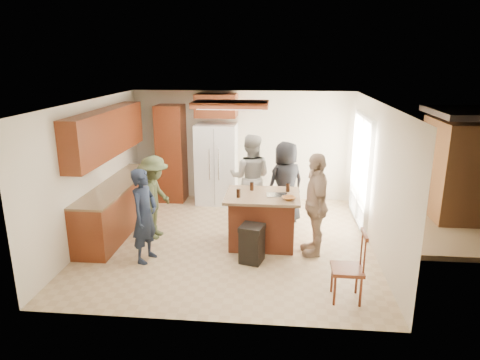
# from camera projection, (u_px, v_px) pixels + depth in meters

# --- Properties ---
(room_shell) EXTENTS (8.00, 5.20, 5.00)m
(room_shell) POSITION_uv_depth(u_px,v_px,m) (452.00, 177.00, 8.73)
(room_shell) COLOR tan
(room_shell) RESTS_ON ground
(person_front_left) EXTENTS (0.54, 0.65, 1.55)m
(person_front_left) POSITION_uv_depth(u_px,v_px,m) (145.00, 216.00, 6.84)
(person_front_left) COLOR #1A2234
(person_front_left) RESTS_ON ground
(person_behind_left) EXTENTS (0.89, 0.59, 1.76)m
(person_behind_left) POSITION_uv_depth(u_px,v_px,m) (250.00, 177.00, 8.63)
(person_behind_left) COLOR gray
(person_behind_left) RESTS_ON ground
(person_behind_right) EXTENTS (0.96, 0.88, 1.65)m
(person_behind_right) POSITION_uv_depth(u_px,v_px,m) (286.00, 183.00, 8.44)
(person_behind_right) COLOR black
(person_behind_right) RESTS_ON ground
(person_side_right) EXTENTS (0.61, 1.06, 1.74)m
(person_side_right) POSITION_uv_depth(u_px,v_px,m) (315.00, 204.00, 7.07)
(person_side_right) COLOR tan
(person_side_right) RESTS_ON ground
(person_counter) EXTENTS (0.63, 1.06, 1.53)m
(person_counter) POSITION_uv_depth(u_px,v_px,m) (154.00, 197.00, 7.75)
(person_counter) COLOR #394126
(person_counter) RESTS_ON ground
(left_cabinetry) EXTENTS (0.64, 3.00, 2.30)m
(left_cabinetry) POSITION_uv_depth(u_px,v_px,m) (115.00, 181.00, 8.12)
(left_cabinetry) COLOR maroon
(left_cabinetry) RESTS_ON ground
(back_wall_units) EXTENTS (1.80, 0.60, 2.45)m
(back_wall_units) POSITION_uv_depth(u_px,v_px,m) (183.00, 142.00, 9.64)
(back_wall_units) COLOR maroon
(back_wall_units) RESTS_ON ground
(refrigerator) EXTENTS (0.90, 0.76, 1.80)m
(refrigerator) POSITION_uv_depth(u_px,v_px,m) (217.00, 164.00, 9.62)
(refrigerator) COLOR white
(refrigerator) RESTS_ON ground
(kitchen_island) EXTENTS (1.28, 1.03, 0.93)m
(kitchen_island) POSITION_uv_depth(u_px,v_px,m) (262.00, 219.00, 7.52)
(kitchen_island) COLOR #974226
(kitchen_island) RESTS_ON ground
(island_items) EXTENTS (1.03, 0.65, 0.15)m
(island_items) POSITION_uv_depth(u_px,v_px,m) (275.00, 194.00, 7.28)
(island_items) COLOR silver
(island_items) RESTS_ON kitchen_island
(trash_bin) EXTENTS (0.44, 0.44, 0.63)m
(trash_bin) POSITION_uv_depth(u_px,v_px,m) (252.00, 243.00, 6.90)
(trash_bin) COLOR black
(trash_bin) RESTS_ON ground
(spindle_chair) EXTENTS (0.42, 0.42, 0.99)m
(spindle_chair) POSITION_uv_depth(u_px,v_px,m) (349.00, 269.00, 5.78)
(spindle_chair) COLOR maroon
(spindle_chair) RESTS_ON ground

